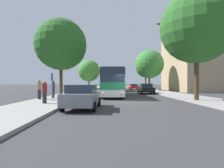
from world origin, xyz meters
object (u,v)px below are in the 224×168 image
object	(u,v)px
pedestrian_walking_back	(45,92)
tree_left_far	(89,71)
pedestrian_waiting_far	(39,89)
tree_right_far	(149,64)
bus_middle	(113,82)
pedestrian_waiting_near	(53,88)
tree_left_near	(61,45)
bus_front	(113,82)
parked_car_right_far	(133,87)
tree_right_mid	(197,27)
parked_car_right_near	(146,88)
tree_right_near	(146,67)
parked_car_left_curb	(82,96)
bus_stop_sign	(52,83)

from	to	relation	value
pedestrian_walking_back	tree_left_far	xyz separation A→B (m)	(-0.85, 36.02, 4.01)
pedestrian_waiting_far	tree_right_far	world-z (taller)	tree_right_far
bus_middle	pedestrian_waiting_near	distance (m)	19.98
tree_left_near	tree_left_far	world-z (taller)	tree_left_near
bus_front	tree_left_near	size ratio (longest dim) A/B	1.23
parked_car_right_far	pedestrian_waiting_far	xyz separation A→B (m)	(-12.51, -26.79, 0.37)
tree_left_far	tree_right_mid	world-z (taller)	tree_right_mid
bus_front	pedestrian_waiting_near	size ratio (longest dim) A/B	6.39
parked_car_right_near	parked_car_right_far	size ratio (longest dim) A/B	1.01
tree_left_far	tree_right_near	bearing A→B (deg)	-4.76
parked_car_right_far	tree_right_far	bearing A→B (deg)	105.19
parked_car_right_far	tree_left_near	world-z (taller)	tree_left_near
tree_left_near	tree_right_mid	xyz separation A→B (m)	(14.07, -7.17, 0.05)
parked_car_left_curb	tree_right_near	world-z (taller)	tree_right_near
bus_middle	pedestrian_waiting_near	size ratio (longest dim) A/B	5.99
parked_car_left_curb	tree_left_near	distance (m)	13.56
parked_car_right_near	bus_middle	bearing A→B (deg)	-63.40
bus_stop_sign	bus_front	bearing A→B (deg)	54.88
parked_car_left_curb	pedestrian_walking_back	world-z (taller)	pedestrian_walking_back
tree_left_near	tree_right_mid	world-z (taller)	tree_left_near
bus_middle	tree_right_mid	world-z (taller)	tree_right_mid
tree_left_near	tree_right_far	world-z (taller)	tree_left_near
parked_car_right_far	pedestrian_waiting_near	bearing A→B (deg)	63.84
bus_front	parked_car_right_far	bearing A→B (deg)	76.25
bus_front	tree_left_far	xyz separation A→B (m)	(-6.15, 26.48, 3.29)
pedestrian_walking_back	tree_left_near	size ratio (longest dim) A/B	0.18
bus_front	pedestrian_walking_back	size ratio (longest dim) A/B	6.99
bus_middle	tree_right_far	world-z (taller)	tree_right_far
tree_right_near	parked_car_right_far	bearing A→B (deg)	-130.41
parked_car_right_near	tree_left_far	distance (m)	25.56
bus_front	tree_right_far	size ratio (longest dim) A/B	1.46
parked_car_right_far	tree_right_far	world-z (taller)	tree_right_far
pedestrian_waiting_far	pedestrian_walking_back	xyz separation A→B (m)	(1.67, -3.22, -0.09)
bus_front	tree_left_near	xyz separation A→B (m)	(-6.70, 0.03, 4.85)
parked_car_right_far	bus_front	bearing A→B (deg)	73.46
bus_front	bus_middle	world-z (taller)	bus_middle
parked_car_right_far	pedestrian_waiting_near	size ratio (longest dim) A/B	2.31
bus_middle	parked_car_left_curb	bearing A→B (deg)	-96.18
parked_car_left_curb	pedestrian_walking_back	xyz separation A→B (m)	(-3.10, 1.84, 0.21)
bus_stop_sign	tree_left_near	bearing A→B (deg)	99.90
parked_car_right_near	bus_front	bearing A→B (deg)	38.55
bus_stop_sign	pedestrian_waiting_far	xyz separation A→B (m)	(-1.61, 1.30, -0.53)
bus_middle	tree_left_far	world-z (taller)	tree_left_far
pedestrian_walking_back	tree_right_near	distance (m)	38.06
pedestrian_waiting_far	tree_right_far	distance (m)	24.67
parked_car_right_near	tree_right_near	size ratio (longest dim) A/B	0.52
bus_stop_sign	pedestrian_walking_back	world-z (taller)	bus_stop_sign
pedestrian_walking_back	tree_left_far	world-z (taller)	tree_left_far
bus_front	pedestrian_waiting_far	size ratio (longest dim) A/B	6.41
tree_left_near	tree_right_mid	distance (m)	15.79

